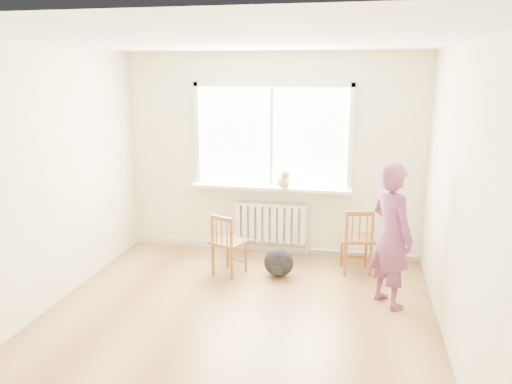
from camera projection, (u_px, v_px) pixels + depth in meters
The scene contains 13 objects.
floor at pixel (231, 329), 4.86m from camera, with size 4.50×4.50×0.00m, color #A67C44.
ceiling at pixel (227, 40), 4.22m from camera, with size 4.50×4.50×0.00m, color white.
back_wall at pixel (272, 155), 6.68m from camera, with size 4.00×0.01×2.70m, color #F0E8C0.
window at pixel (272, 132), 6.58m from camera, with size 2.12×0.05×1.42m.
windowsill at pixel (270, 188), 6.67m from camera, with size 2.15×0.22×0.04m, color white.
radiator at pixel (270, 222), 6.80m from camera, with size 1.00×0.12×0.55m.
heating_pipe at pixel (363, 253), 6.67m from camera, with size 0.04×0.04×1.40m, color silver.
baseboard at pixel (271, 248), 6.97m from camera, with size 4.00×0.03×0.08m, color beige.
chair_left at pixel (227, 244), 6.09m from camera, with size 0.49×0.48×0.77m.
chair_right at pixel (357, 241), 6.13m from camera, with size 0.47×0.45×0.82m.
person at pixel (391, 236), 5.21m from camera, with size 0.56×0.37×1.54m, color #D0456D.
cat at pixel (284, 180), 6.52m from camera, with size 0.26×0.42×0.29m.
backpack at pixel (279, 262), 6.07m from camera, with size 0.36×0.27×0.36m, color black.
Camera 1 is at (1.14, -4.26, 2.45)m, focal length 35.00 mm.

